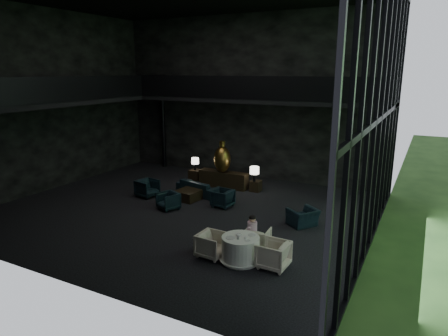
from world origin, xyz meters
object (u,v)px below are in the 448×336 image
at_px(table_lamp_left, 195,161).
at_px(dining_chair_north, 258,238).
at_px(dining_table, 240,251).
at_px(console, 223,179).
at_px(bronze_urn, 222,159).
at_px(lounge_armchair_east, 222,197).
at_px(dining_chair_west, 212,243).
at_px(sofa, 199,185).
at_px(table_lamp_right, 254,171).
at_px(dining_chair_east, 273,252).
at_px(side_table_left, 196,176).
at_px(child, 252,225).
at_px(lounge_armchair_west, 147,187).
at_px(coffee_table, 188,195).
at_px(side_table_right, 256,186).
at_px(window_armchair, 303,216).

relative_size(table_lamp_left, dining_chair_north, 0.91).
distance_m(table_lamp_left, dining_table, 8.57).
bearing_deg(console, bronze_urn, -90.00).
relative_size(console, lounge_armchair_east, 3.03).
bearing_deg(dining_chair_west, sofa, 37.25).
xyz_separation_m(table_lamp_right, dining_chair_north, (2.41, -5.29, -0.65)).
relative_size(sofa, dining_chair_east, 2.42).
height_order(side_table_left, dining_table, dining_table).
relative_size(console, bronze_urn, 1.64).
relative_size(table_lamp_left, child, 0.94).
bearing_deg(lounge_armchair_west, table_lamp_left, -2.77).
bearing_deg(coffee_table, sofa, 90.18).
xyz_separation_m(table_lamp_left, side_table_right, (3.20, -0.00, -0.80)).
height_order(lounge_armchair_east, dining_table, lounge_armchair_east).
bearing_deg(console, lounge_armchair_west, -128.67).
xyz_separation_m(dining_table, dining_chair_west, (-0.88, -0.10, 0.08)).
relative_size(side_table_right, lounge_armchair_west, 0.56).
relative_size(console, dining_table, 1.93).
bearing_deg(dining_chair_north, side_table_left, -49.07).
xyz_separation_m(console, table_lamp_left, (-1.60, 0.09, 0.67)).
bearing_deg(table_lamp_left, child, -45.60).
height_order(console, dining_table, console).
relative_size(bronze_urn, lounge_armchair_east, 1.85).
xyz_separation_m(side_table_right, window_armchair, (3.11, -3.04, 0.12)).
relative_size(table_lamp_left, lounge_armchair_east, 0.77).
height_order(lounge_armchair_west, lounge_armchair_east, lounge_armchair_west).
xyz_separation_m(sofa, lounge_armchair_east, (1.71, -1.01, -0.03)).
distance_m(side_table_right, table_lamp_right, 0.76).
relative_size(bronze_urn, lounge_armchair_west, 1.62).
bearing_deg(coffee_table, child, -35.96).
bearing_deg(dining_table, side_table_left, 130.10).
bearing_deg(table_lamp_right, dining_table, -69.91).
bearing_deg(child, lounge_armchair_east, -49.09).
xyz_separation_m(bronze_urn, table_lamp_left, (-1.60, 0.21, -0.32)).
distance_m(console, table_lamp_left, 1.74).
bearing_deg(sofa, dining_chair_east, 151.13).
relative_size(bronze_urn, table_lamp_right, 2.13).
bearing_deg(dining_chair_east, sofa, -130.25).
bearing_deg(window_armchair, dining_chair_west, 11.03).
height_order(side_table_left, coffee_table, side_table_left).
distance_m(console, coffee_table, 2.41).
xyz_separation_m(console, window_armchair, (4.71, -2.95, -0.01)).
xyz_separation_m(table_lamp_right, lounge_armchair_east, (-0.34, -2.39, -0.59)).
distance_m(lounge_armchair_west, dining_chair_east, 7.94).
bearing_deg(side_table_left, lounge_armchair_east, -42.42).
xyz_separation_m(sofa, coffee_table, (0.00, -0.90, -0.22)).
bearing_deg(dining_chair_north, sofa, -45.84).
bearing_deg(lounge_armchair_east, dining_table, 39.43).
relative_size(side_table_left, coffee_table, 0.66).
relative_size(side_table_left, dining_chair_east, 0.69).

